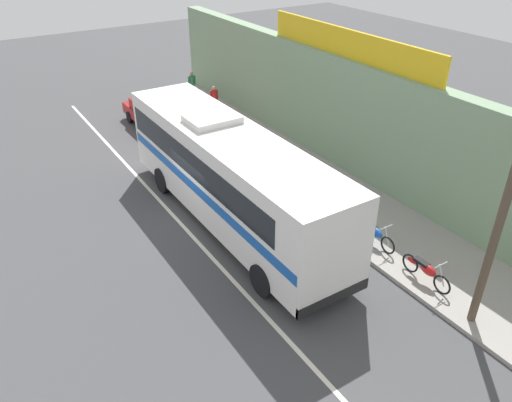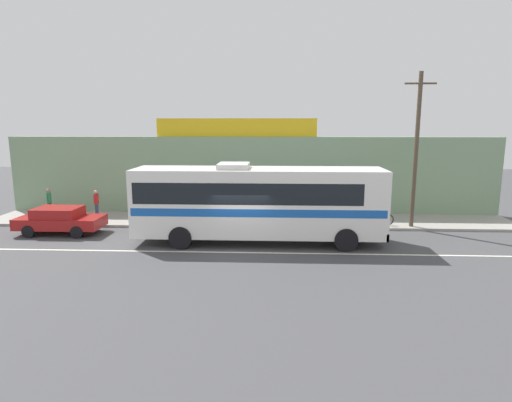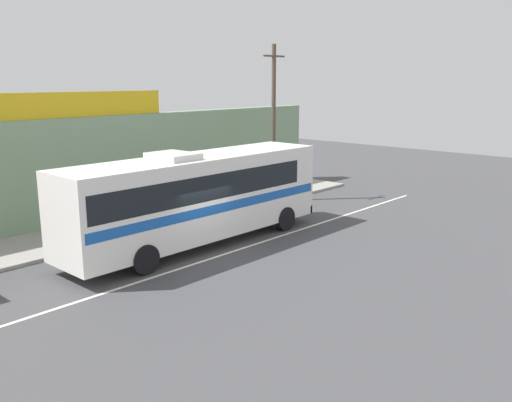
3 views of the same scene
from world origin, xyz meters
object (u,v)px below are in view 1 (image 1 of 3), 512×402
pedestrian_far_right (192,83)px  utility_pole (509,190)px  parked_car (153,113)px  pedestrian_by_curb (214,98)px  motorcycle_blue (425,270)px  motorcycle_black (374,233)px  intercity_bus (229,171)px

pedestrian_far_right → utility_pole: bearing=-4.5°
parked_car → pedestrian_far_right: (-2.45, 3.52, 0.35)m
parked_car → pedestrian_by_curb: 3.48m
motorcycle_blue → pedestrian_far_right: bearing=175.5°
motorcycle_blue → motorcycle_black: bearing=177.6°
motorcycle_black → motorcycle_blue: (2.31, -0.10, 0.00)m
pedestrian_by_curb → motorcycle_blue: bearing=-5.0°
parked_car → pedestrian_far_right: pedestrian_far_right is taller
intercity_bus → parked_car: 10.32m
intercity_bus → utility_pole: bearing=20.5°
pedestrian_far_right → intercity_bus: bearing=-20.4°
parked_car → motorcycle_black: (14.20, 2.13, -0.17)m
utility_pole → motorcycle_blue: (-1.85, 0.15, -3.74)m
intercity_bus → utility_pole: size_ratio=1.44×
intercity_bus → pedestrian_far_right: bearing=159.6°
parked_car → motorcycle_blue: size_ratio=2.29×
parked_car → pedestrian_by_curb: (0.46, 3.43, 0.32)m
intercity_bus → pedestrian_by_curb: intercity_bus is taller
intercity_bus → utility_pole: 9.03m
intercity_bus → motorcycle_blue: 7.27m
pedestrian_far_right → pedestrian_by_curb: pedestrian_far_right is taller
intercity_bus → pedestrian_far_right: 13.50m
parked_car → motorcycle_blue: 16.64m
pedestrian_by_curb → motorcycle_black: bearing=-5.4°
motorcycle_blue → pedestrian_far_right: pedestrian_far_right is taller
utility_pole → pedestrian_far_right: (-20.81, 1.63, -3.22)m
parked_car → utility_pole: 18.80m
pedestrian_by_curb → pedestrian_far_right: bearing=178.2°
parked_car → pedestrian_by_curb: pedestrian_by_curb is taller
parked_car → motorcycle_blue: (16.51, 2.04, -0.17)m
motorcycle_blue → parked_car: bearing=-173.0°
intercity_bus → parked_car: intercity_bus is taller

